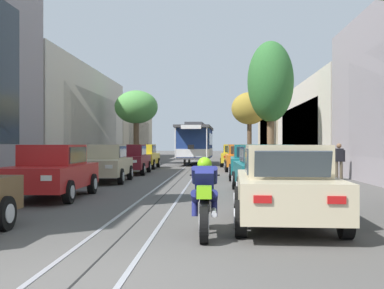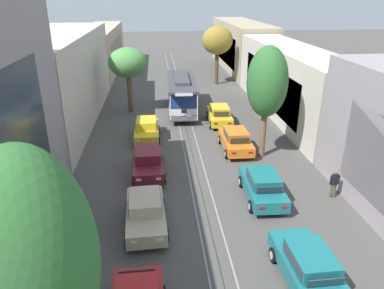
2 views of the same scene
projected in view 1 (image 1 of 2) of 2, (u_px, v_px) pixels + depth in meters
name	position (u px, v px, depth m)	size (l,w,h in m)	color
ground_plane	(192.00, 168.00, 32.28)	(166.70, 166.70, 0.00)	#4C4947
trolley_track_rails	(195.00, 165.00, 36.94)	(1.14, 74.68, 0.01)	gray
building_facade_left	(50.00, 108.00, 33.92)	(5.67, 66.38, 10.64)	gray
building_facade_right	(331.00, 121.00, 35.63)	(5.05, 66.38, 7.16)	gray
parked_car_red_second_left	(52.00, 171.00, 14.20)	(2.06, 4.39, 1.58)	red
parked_car_beige_mid_left	(105.00, 163.00, 20.27)	(2.13, 4.42, 1.58)	#C1B28E
parked_car_maroon_fourth_left	(130.00, 159.00, 25.83)	(2.07, 4.39, 1.58)	maroon
parked_car_yellow_fifth_left	(143.00, 156.00, 31.62)	(2.01, 4.36, 1.58)	gold
parked_car_beige_near_right	(285.00, 185.00, 9.44)	(2.11, 4.41, 1.58)	#C1B28E
parked_car_teal_second_right	(265.00, 169.00, 15.55)	(2.06, 4.39, 1.58)	#196B70
parked_car_teal_mid_right	(251.00, 162.00, 21.92)	(2.08, 4.40, 1.58)	#196B70
parked_car_orange_fourth_right	(241.00, 158.00, 28.54)	(2.00, 4.36, 1.58)	orange
parked_car_yellow_fifth_right	(234.00, 155.00, 34.39)	(2.13, 4.42, 1.58)	gold
street_tree_kerb_left_second	(136.00, 108.00, 38.99)	(3.51, 2.97, 5.97)	brown
street_tree_kerb_right_second	(271.00, 83.00, 27.37)	(2.62, 2.88, 7.48)	brown
street_tree_kerb_right_mid	(249.00, 109.00, 48.85)	(3.66, 2.94, 6.89)	#4C3826
cable_car_trolley	(196.00, 143.00, 38.69)	(2.82, 9.17, 3.28)	navy
motorcycle_with_rider	(205.00, 198.00, 8.39)	(0.56, 1.99, 1.37)	black
pedestrian_on_left_pavement	(24.00, 161.00, 20.06)	(0.55, 0.25, 1.57)	slate
pedestrian_crossing_far	(339.00, 159.00, 21.45)	(0.55, 0.29, 1.63)	#4C4233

